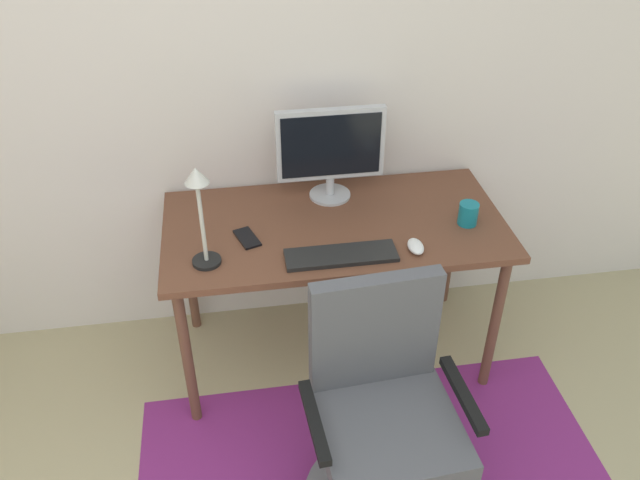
{
  "coord_description": "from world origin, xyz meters",
  "views": [
    {
      "loc": [
        0.1,
        -0.42,
        2.25
      ],
      "look_at": [
        0.4,
        1.53,
        0.84
      ],
      "focal_mm": 36.6,
      "sensor_mm": 36.0,
      "label": 1
    }
  ],
  "objects_px": {
    "desk": "(334,237)",
    "office_chair": "(382,433)",
    "keyboard": "(341,255)",
    "coffee_cup": "(468,214)",
    "computer_mouse": "(416,246)",
    "desk_lamp": "(200,204)",
    "cell_phone": "(247,238)",
    "monitor": "(330,148)"
  },
  "relations": [
    {
      "from": "desk",
      "to": "office_chair",
      "type": "relative_size",
      "value": 1.5
    },
    {
      "from": "desk",
      "to": "keyboard",
      "type": "relative_size",
      "value": 3.27
    },
    {
      "from": "keyboard",
      "to": "coffee_cup",
      "type": "xyz_separation_m",
      "value": [
        0.55,
        0.15,
        0.04
      ]
    },
    {
      "from": "computer_mouse",
      "to": "desk_lamp",
      "type": "relative_size",
      "value": 0.25
    },
    {
      "from": "keyboard",
      "to": "cell_phone",
      "type": "relative_size",
      "value": 3.07
    },
    {
      "from": "desk",
      "to": "office_chair",
      "type": "xyz_separation_m",
      "value": [
        0.04,
        -0.77,
        -0.31
      ]
    },
    {
      "from": "keyboard",
      "to": "computer_mouse",
      "type": "distance_m",
      "value": 0.29
    },
    {
      "from": "coffee_cup",
      "to": "desk_lamp",
      "type": "xyz_separation_m",
      "value": [
        -1.06,
        -0.1,
        0.22
      ]
    },
    {
      "from": "keyboard",
      "to": "desk_lamp",
      "type": "xyz_separation_m",
      "value": [
        -0.51,
        0.04,
        0.25
      ]
    },
    {
      "from": "keyboard",
      "to": "coffee_cup",
      "type": "bearing_deg",
      "value": 14.98
    },
    {
      "from": "coffee_cup",
      "to": "office_chair",
      "type": "distance_m",
      "value": 0.95
    },
    {
      "from": "desk",
      "to": "coffee_cup",
      "type": "relative_size",
      "value": 14.87
    },
    {
      "from": "desk",
      "to": "keyboard",
      "type": "bearing_deg",
      "value": -93.92
    },
    {
      "from": "monitor",
      "to": "cell_phone",
      "type": "relative_size",
      "value": 3.26
    },
    {
      "from": "keyboard",
      "to": "computer_mouse",
      "type": "height_order",
      "value": "computer_mouse"
    },
    {
      "from": "cell_phone",
      "to": "keyboard",
      "type": "bearing_deg",
      "value": -45.72
    },
    {
      "from": "monitor",
      "to": "keyboard",
      "type": "height_order",
      "value": "monitor"
    },
    {
      "from": "desk",
      "to": "monitor",
      "type": "height_order",
      "value": "monitor"
    },
    {
      "from": "monitor",
      "to": "cell_phone",
      "type": "height_order",
      "value": "monitor"
    },
    {
      "from": "computer_mouse",
      "to": "desk_lamp",
      "type": "distance_m",
      "value": 0.84
    },
    {
      "from": "coffee_cup",
      "to": "desk",
      "type": "bearing_deg",
      "value": 170.72
    },
    {
      "from": "monitor",
      "to": "keyboard",
      "type": "distance_m",
      "value": 0.5
    },
    {
      "from": "office_chair",
      "to": "desk",
      "type": "bearing_deg",
      "value": 89.23
    },
    {
      "from": "monitor",
      "to": "desk_lamp",
      "type": "relative_size",
      "value": 1.12
    },
    {
      "from": "computer_mouse",
      "to": "desk_lamp",
      "type": "xyz_separation_m",
      "value": [
        -0.8,
        0.04,
        0.25
      ]
    },
    {
      "from": "desk_lamp",
      "to": "coffee_cup",
      "type": "bearing_deg",
      "value": 5.56
    },
    {
      "from": "computer_mouse",
      "to": "desk_lamp",
      "type": "bearing_deg",
      "value": 176.93
    },
    {
      "from": "computer_mouse",
      "to": "coffee_cup",
      "type": "xyz_separation_m",
      "value": [
        0.26,
        0.15,
        0.03
      ]
    },
    {
      "from": "monitor",
      "to": "computer_mouse",
      "type": "height_order",
      "value": "monitor"
    },
    {
      "from": "office_chair",
      "to": "coffee_cup",
      "type": "bearing_deg",
      "value": 50.12
    },
    {
      "from": "desk_lamp",
      "to": "computer_mouse",
      "type": "bearing_deg",
      "value": -3.07
    },
    {
      "from": "desk_lamp",
      "to": "office_chair",
      "type": "bearing_deg",
      "value": -45.63
    },
    {
      "from": "monitor",
      "to": "coffee_cup",
      "type": "relative_size",
      "value": 4.84
    },
    {
      "from": "coffee_cup",
      "to": "cell_phone",
      "type": "height_order",
      "value": "coffee_cup"
    },
    {
      "from": "monitor",
      "to": "desk_lamp",
      "type": "bearing_deg",
      "value": -143.31
    },
    {
      "from": "office_chair",
      "to": "desk_lamp",
      "type": "bearing_deg",
      "value": 130.49
    },
    {
      "from": "desk",
      "to": "computer_mouse",
      "type": "bearing_deg",
      "value": -40.14
    },
    {
      "from": "desk_lamp",
      "to": "keyboard",
      "type": "bearing_deg",
      "value": -5.04
    },
    {
      "from": "cell_phone",
      "to": "office_chair",
      "type": "height_order",
      "value": "office_chair"
    },
    {
      "from": "keyboard",
      "to": "desk_lamp",
      "type": "relative_size",
      "value": 1.05
    },
    {
      "from": "coffee_cup",
      "to": "cell_phone",
      "type": "bearing_deg",
      "value": 178.21
    },
    {
      "from": "office_chair",
      "to": "computer_mouse",
      "type": "bearing_deg",
      "value": 62.34
    }
  ]
}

